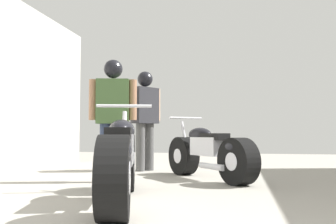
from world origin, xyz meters
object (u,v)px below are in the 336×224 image
Objects in this scene: mechanic_with_helmet at (145,111)px; mechanic_in_blue at (113,108)px; motorcycle_maroon_cruiser at (120,160)px; motorcycle_black_naked at (209,153)px.

mechanic_in_blue is at bearing -91.31° from mechanic_with_helmet.
motorcycle_maroon_cruiser is 1.25× the size of mechanic_in_blue.
mechanic_with_helmet reaches higher than motorcycle_black_naked.
mechanic_in_blue is 0.94× the size of mechanic_with_helmet.
mechanic_with_helmet is at bearing 139.49° from motorcycle_black_naked.
mechanic_with_helmet reaches higher than motorcycle_maroon_cruiser.
motorcycle_maroon_cruiser is 1.25× the size of motorcycle_black_naked.
motorcycle_black_naked is 1.00× the size of mechanic_in_blue.
mechanic_in_blue is (-1.22, -0.51, 0.60)m from motorcycle_black_naked.
motorcycle_black_naked is at bearing 71.28° from motorcycle_maroon_cruiser.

